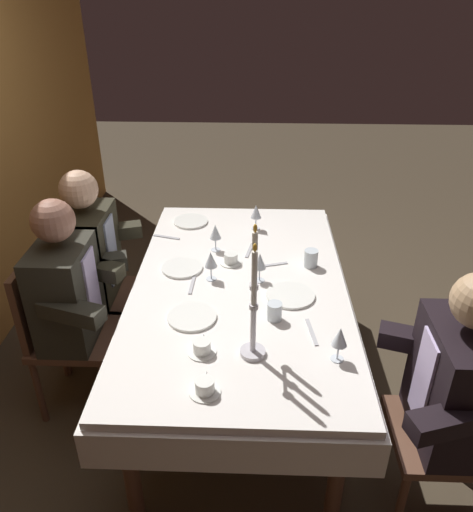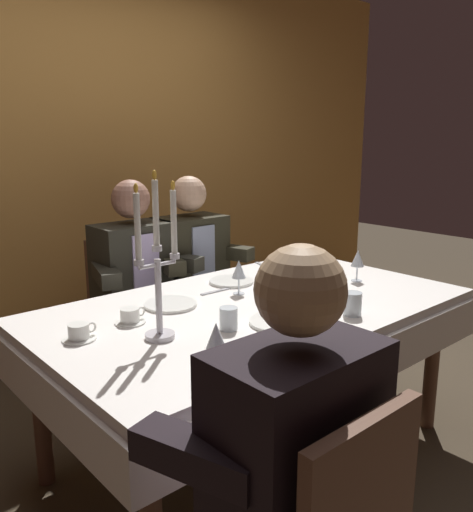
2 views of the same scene
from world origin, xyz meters
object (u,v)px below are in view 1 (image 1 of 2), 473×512
object	(u,v)px
dinner_plate_0	(192,317)
wine_glass_4	(260,262)
dinner_plate_3	(290,295)
water_tumbler_1	(311,258)
wine_glass_2	(256,212)
seated_diner_1	(66,291)
seated_diner_0	(458,384)
dining_table	(240,302)
seated_diner_2	(88,254)
wine_glass_0	(340,337)
dinner_plate_2	(182,268)
coffee_cup_2	(202,347)
wine_glass_1	(211,260)
candelabra	(254,305)
coffee_cup_1	(231,259)
wine_glass_3	(215,233)
dinner_plate_1	(191,221)
coffee_cup_0	(205,387)
water_tumbler_0	(274,311)

from	to	relation	value
dinner_plate_0	wine_glass_4	bearing A→B (deg)	-43.18
dinner_plate_3	water_tumbler_1	world-z (taller)	water_tumbler_1
wine_glass_2	seated_diner_1	xyz separation A→B (m)	(-0.74, 0.97, -0.12)
water_tumbler_1	dinner_plate_3	bearing A→B (deg)	157.06
wine_glass_4	seated_diner_0	xyz separation A→B (m)	(-0.73, -0.78, -0.12)
dining_table	wine_glass_4	size ratio (longest dim) A/B	11.83
dinner_plate_0	seated_diner_2	bearing A→B (deg)	48.40
wine_glass_0	wine_glass_4	size ratio (longest dim) A/B	1.00
dinner_plate_3	dinner_plate_2	bearing A→B (deg)	67.15
dinner_plate_2	seated_diner_0	bearing A→B (deg)	-124.61
wine_glass_0	coffee_cup_2	size ratio (longest dim) A/B	1.24
dining_table	wine_glass_1	xyz separation A→B (m)	(0.04, 0.15, 0.23)
seated_diner_1	dinner_plate_0	bearing A→B (deg)	-107.19
candelabra	coffee_cup_1	size ratio (longest dim) A/B	4.65
candelabra	wine_glass_3	xyz separation A→B (m)	(0.90, 0.22, -0.14)
candelabra	water_tumbler_1	size ratio (longest dim) A/B	6.27
dinner_plate_1	coffee_cup_0	xyz separation A→B (m)	(-1.50, -0.23, 0.02)
candelabra	coffee_cup_0	world-z (taller)	candelabra
dinner_plate_3	coffee_cup_2	xyz separation A→B (m)	(-0.44, 0.40, 0.02)
dinner_plate_3	wine_glass_2	size ratio (longest dim) A/B	1.50
coffee_cup_1	seated_diner_2	xyz separation A→B (m)	(0.08, 0.83, -0.03)
seated_diner_1	wine_glass_4	bearing A→B (deg)	-82.50
wine_glass_0	coffee_cup_0	size ratio (longest dim) A/B	1.24
wine_glass_2	seated_diner_2	size ratio (longest dim) A/B	0.13
dinner_plate_2	seated_diner_1	size ratio (longest dim) A/B	0.18
dinner_plate_1	seated_diner_1	size ratio (longest dim) A/B	0.18
candelabra	dinner_plate_2	xyz separation A→B (m)	(0.69, 0.39, -0.25)
wine_glass_3	coffee_cup_0	xyz separation A→B (m)	(-1.13, -0.04, -0.09)
dining_table	seated_diner_2	bearing A→B (deg)	71.78
candelabra	dinner_plate_1	distance (m)	1.36
seated_diner_0	seated_diner_1	size ratio (longest dim) A/B	1.00
water_tumbler_1	seated_diner_0	bearing A→B (deg)	-150.57
water_tumbler_0	water_tumbler_1	bearing A→B (deg)	-23.39
wine_glass_0	wine_glass_4	world-z (taller)	same
dinner_plate_3	coffee_cup_0	world-z (taller)	coffee_cup_0
dinner_plate_0	wine_glass_3	xyz separation A→B (m)	(0.66, -0.06, 0.11)
wine_glass_0	seated_diner_0	size ratio (longest dim) A/B	0.13
wine_glass_2	seated_diner_2	bearing A→B (deg)	109.98
dining_table	dinner_plate_1	bearing A→B (deg)	25.30
coffee_cup_1	dinner_plate_1	bearing A→B (deg)	29.28
dinner_plate_1	wine_glass_3	distance (m)	0.42
dinner_plate_3	coffee_cup_1	size ratio (longest dim) A/B	1.86
seated_diner_0	wine_glass_3	bearing A→B (deg)	44.64
dinner_plate_1	wine_glass_4	bearing A→B (deg)	-147.20
wine_glass_4	coffee_cup_0	world-z (taller)	wine_glass_4
dinner_plate_2	wine_glass_2	size ratio (longest dim) A/B	1.37
seated_diner_2	candelabra	bearing A→B (deg)	-131.22
water_tumbler_1	seated_diner_1	size ratio (longest dim) A/B	0.08
dinner_plate_1	wine_glass_4	distance (m)	0.83
wine_glass_2	water_tumbler_1	size ratio (longest dim) A/B	1.67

